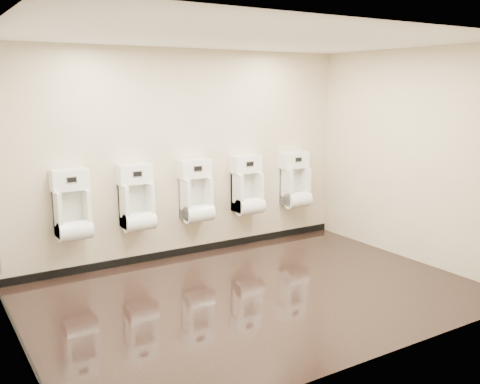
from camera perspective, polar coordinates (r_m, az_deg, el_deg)
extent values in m
cube|color=black|center=(6.14, 1.64, -10.86)|extent=(5.00, 3.50, 0.00)
cube|color=white|center=(5.72, 1.80, 16.16)|extent=(5.00, 3.50, 0.00)
cube|color=beige|center=(7.27, -5.93, 3.98)|extent=(5.00, 0.02, 2.80)
cube|color=beige|center=(4.44, 14.28, -0.92)|extent=(5.00, 0.02, 2.80)
cube|color=beige|center=(4.87, -23.61, -0.45)|extent=(0.02, 3.50, 2.80)
cube|color=beige|center=(7.43, 18.05, 3.64)|extent=(0.02, 3.50, 2.80)
cube|color=silver|center=(4.88, -23.56, -0.44)|extent=(0.01, 3.50, 2.80)
cube|color=black|center=(7.55, -5.68, -6.25)|extent=(5.00, 0.02, 0.10)
cube|color=black|center=(5.29, -22.31, -14.90)|extent=(0.02, 3.50, 0.10)
cube|color=white|center=(6.71, -17.45, -2.16)|extent=(0.39, 0.28, 0.55)
cube|color=silver|center=(6.79, -17.66, -1.68)|extent=(0.29, 0.01, 0.43)
cylinder|color=white|center=(6.69, -17.19, -3.95)|extent=(0.39, 0.24, 0.24)
cube|color=white|center=(6.67, -17.73, 1.21)|extent=(0.43, 0.21, 0.24)
cube|color=black|center=(6.57, -17.50, 1.24)|extent=(0.11, 0.01, 0.06)
cube|color=silver|center=(6.57, -17.51, 1.25)|extent=(0.13, 0.01, 0.08)
cylinder|color=silver|center=(6.73, -15.89, 1.39)|extent=(0.01, 0.03, 0.03)
cube|color=white|center=(6.95, -10.95, -1.41)|extent=(0.39, 0.28, 0.55)
cube|color=silver|center=(7.03, -11.24, -0.95)|extent=(0.29, 0.01, 0.43)
cylinder|color=white|center=(6.93, -10.67, -3.13)|extent=(0.39, 0.24, 0.24)
cube|color=white|center=(6.91, -11.19, 1.85)|extent=(0.43, 0.21, 0.24)
cube|color=black|center=(6.81, -10.87, 1.90)|extent=(0.11, 0.01, 0.06)
cube|color=silver|center=(6.81, -10.88, 1.90)|extent=(0.13, 0.01, 0.08)
cylinder|color=silver|center=(6.99, -9.48, 2.02)|extent=(0.01, 0.03, 0.03)
cube|color=white|center=(7.29, -4.70, -0.66)|extent=(0.39, 0.28, 0.55)
cube|color=silver|center=(7.36, -5.04, -0.23)|extent=(0.29, 0.01, 0.43)
cylinder|color=white|center=(7.26, -4.41, -2.30)|extent=(0.39, 0.24, 0.24)
cube|color=white|center=(7.25, -4.89, 2.45)|extent=(0.43, 0.21, 0.24)
cube|color=black|center=(7.15, -4.50, 2.50)|extent=(0.11, 0.01, 0.06)
cube|color=silver|center=(7.15, -4.51, 2.50)|extent=(0.13, 0.01, 0.08)
cylinder|color=silver|center=(7.35, -3.34, 2.60)|extent=(0.01, 0.03, 0.03)
cube|color=white|center=(7.69, 0.78, 0.00)|extent=(0.39, 0.28, 0.55)
cube|color=silver|center=(7.76, 0.42, 0.41)|extent=(0.29, 0.01, 0.43)
cylinder|color=white|center=(7.67, 1.08, -1.54)|extent=(0.39, 0.24, 0.24)
cube|color=white|center=(7.65, 0.64, 2.96)|extent=(0.43, 0.21, 0.24)
cube|color=black|center=(7.56, 1.08, 3.01)|extent=(0.11, 0.01, 0.06)
cube|color=silver|center=(7.56, 1.07, 3.01)|extent=(0.13, 0.01, 0.08)
cylinder|color=silver|center=(7.77, 2.03, 3.08)|extent=(0.01, 0.03, 0.03)
cube|color=white|center=(8.18, 5.91, 0.62)|extent=(0.39, 0.28, 0.55)
cube|color=silver|center=(8.24, 5.52, 1.00)|extent=(0.29, 0.01, 0.43)
cylinder|color=white|center=(8.16, 6.20, -0.83)|extent=(0.39, 0.24, 0.24)
cube|color=white|center=(8.15, 5.80, 3.40)|extent=(0.43, 0.21, 0.24)
cube|color=black|center=(8.06, 6.27, 3.45)|extent=(0.11, 0.01, 0.06)
cube|color=silver|center=(8.06, 6.26, 3.45)|extent=(0.13, 0.01, 0.08)
cylinder|color=silver|center=(8.28, 7.02, 3.50)|extent=(0.01, 0.03, 0.03)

